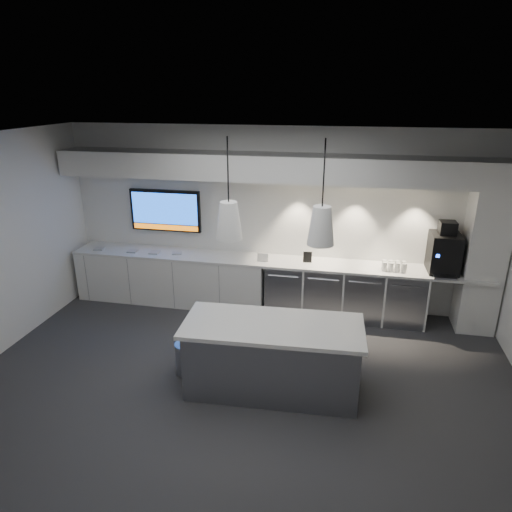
% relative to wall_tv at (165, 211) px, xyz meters
% --- Properties ---
extents(floor, '(7.00, 7.00, 0.00)m').
position_rel_wall_tv_xyz_m(floor, '(1.90, -2.45, -1.56)').
color(floor, '#2F2F32').
rests_on(floor, ground).
extents(ceiling, '(7.00, 7.00, 0.00)m').
position_rel_wall_tv_xyz_m(ceiling, '(1.90, -2.45, 1.44)').
color(ceiling, black).
rests_on(ceiling, wall_back).
extents(wall_back, '(7.00, 0.00, 7.00)m').
position_rel_wall_tv_xyz_m(wall_back, '(1.90, 0.05, -0.06)').
color(wall_back, white).
rests_on(wall_back, floor).
extents(wall_front, '(7.00, 0.00, 7.00)m').
position_rel_wall_tv_xyz_m(wall_front, '(1.90, -4.95, -0.06)').
color(wall_front, white).
rests_on(wall_front, floor).
extents(back_counter, '(6.80, 0.65, 0.04)m').
position_rel_wall_tv_xyz_m(back_counter, '(1.90, -0.27, -0.68)').
color(back_counter, silver).
rests_on(back_counter, left_base_cabinets).
extents(left_base_cabinets, '(3.30, 0.63, 0.86)m').
position_rel_wall_tv_xyz_m(left_base_cabinets, '(0.15, -0.27, -1.13)').
color(left_base_cabinets, white).
rests_on(left_base_cabinets, floor).
extents(fridge_unit_a, '(0.60, 0.61, 0.85)m').
position_rel_wall_tv_xyz_m(fridge_unit_a, '(2.15, -0.27, -1.13)').
color(fridge_unit_a, gray).
rests_on(fridge_unit_a, floor).
extents(fridge_unit_b, '(0.60, 0.61, 0.85)m').
position_rel_wall_tv_xyz_m(fridge_unit_b, '(2.78, -0.27, -1.13)').
color(fridge_unit_b, gray).
rests_on(fridge_unit_b, floor).
extents(fridge_unit_c, '(0.60, 0.61, 0.85)m').
position_rel_wall_tv_xyz_m(fridge_unit_c, '(3.41, -0.27, -1.13)').
color(fridge_unit_c, gray).
rests_on(fridge_unit_c, floor).
extents(fridge_unit_d, '(0.60, 0.61, 0.85)m').
position_rel_wall_tv_xyz_m(fridge_unit_d, '(4.04, -0.27, -1.13)').
color(fridge_unit_d, gray).
rests_on(fridge_unit_d, floor).
extents(backsplash, '(4.60, 0.03, 1.30)m').
position_rel_wall_tv_xyz_m(backsplash, '(3.10, 0.03, -0.01)').
color(backsplash, white).
rests_on(backsplash, wall_back).
extents(soffit, '(6.90, 0.60, 0.40)m').
position_rel_wall_tv_xyz_m(soffit, '(1.90, -0.25, 0.84)').
color(soffit, white).
rests_on(soffit, wall_back).
extents(column, '(0.55, 0.55, 2.60)m').
position_rel_wall_tv_xyz_m(column, '(5.10, -0.25, -0.26)').
color(column, white).
rests_on(column, floor).
extents(wall_tv, '(1.25, 0.07, 0.72)m').
position_rel_wall_tv_xyz_m(wall_tv, '(0.00, 0.00, 0.00)').
color(wall_tv, black).
rests_on(wall_tv, wall_back).
extents(island, '(2.18, 1.02, 0.91)m').
position_rel_wall_tv_xyz_m(island, '(2.30, -2.44, -1.10)').
color(island, gray).
rests_on(island, floor).
extents(bin, '(0.38, 0.38, 0.43)m').
position_rel_wall_tv_xyz_m(bin, '(1.15, -2.31, -1.34)').
color(bin, gray).
rests_on(bin, floor).
extents(coffee_machine, '(0.44, 0.62, 0.79)m').
position_rel_wall_tv_xyz_m(coffee_machine, '(4.55, -0.25, -0.33)').
color(coffee_machine, black).
rests_on(coffee_machine, back_counter).
extents(sign_black, '(0.14, 0.03, 0.18)m').
position_rel_wall_tv_xyz_m(sign_black, '(2.50, -0.28, -0.57)').
color(sign_black, black).
rests_on(sign_black, back_counter).
extents(sign_white, '(0.18, 0.03, 0.14)m').
position_rel_wall_tv_xyz_m(sign_white, '(1.78, -0.38, -0.59)').
color(sign_white, silver).
rests_on(sign_white, back_counter).
extents(cup_cluster, '(0.36, 0.17, 0.15)m').
position_rel_wall_tv_xyz_m(cup_cluster, '(3.83, -0.37, -0.59)').
color(cup_cluster, silver).
rests_on(cup_cluster, back_counter).
extents(tray_a, '(0.19, 0.19, 0.02)m').
position_rel_wall_tv_xyz_m(tray_a, '(-1.12, -0.37, -0.65)').
color(tray_a, '#A2A2A2').
rests_on(tray_a, back_counter).
extents(tray_b, '(0.17, 0.17, 0.02)m').
position_rel_wall_tv_xyz_m(tray_b, '(-0.49, -0.37, -0.65)').
color(tray_b, '#A2A2A2').
rests_on(tray_b, back_counter).
extents(tray_c, '(0.17, 0.17, 0.02)m').
position_rel_wall_tv_xyz_m(tray_c, '(-0.10, -0.36, -0.65)').
color(tray_c, '#A2A2A2').
rests_on(tray_c, back_counter).
extents(tray_d, '(0.20, 0.20, 0.02)m').
position_rel_wall_tv_xyz_m(tray_d, '(0.29, -0.30, -0.65)').
color(tray_d, '#A2A2A2').
rests_on(tray_d, back_counter).
extents(pendant_left, '(0.30, 0.30, 1.12)m').
position_rel_wall_tv_xyz_m(pendant_left, '(1.79, -2.44, 0.59)').
color(pendant_left, white).
rests_on(pendant_left, ceiling).
extents(pendant_right, '(0.30, 0.30, 1.12)m').
position_rel_wall_tv_xyz_m(pendant_right, '(2.81, -2.44, 0.59)').
color(pendant_right, white).
rests_on(pendant_right, ceiling).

